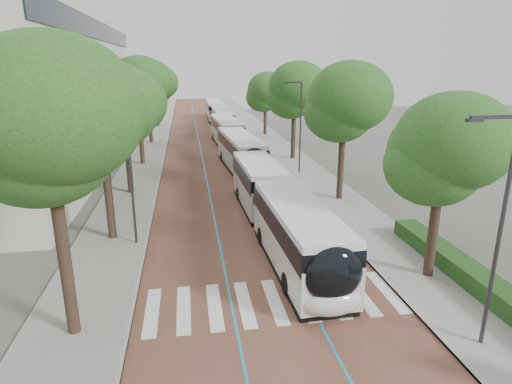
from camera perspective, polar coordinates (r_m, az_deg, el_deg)
ground at (r=17.59m, az=2.49°, el=-16.09°), size 160.00×160.00×0.00m
road at (r=55.37m, az=-5.95°, el=6.74°), size 11.00×140.00×0.02m
sidewalk_left at (r=55.45m, az=-13.75°, el=6.42°), size 4.00×140.00×0.12m
sidewalk_right at (r=56.28m, az=1.75°, el=7.04°), size 4.00×140.00×0.12m
kerb_left at (r=55.33m, az=-11.78°, el=6.53°), size 0.20×140.00×0.14m
kerb_right at (r=55.96m, az=-0.18°, el=6.99°), size 0.20×140.00×0.14m
zebra_crossing at (r=18.45m, az=2.48°, el=-14.31°), size 10.55×3.60×0.01m
lane_line_left at (r=55.30m, az=-7.61°, el=6.69°), size 0.12×126.00×0.01m
lane_line_right at (r=55.48m, az=-4.29°, el=6.82°), size 0.12×126.00×0.01m
office_building at (r=45.58m, az=-30.95°, el=11.24°), size 18.11×40.00×14.00m
hedge at (r=20.96m, az=28.18°, el=-10.88°), size 1.20×14.00×0.80m
streetlight_near at (r=15.75m, az=29.53°, el=-2.94°), size 1.82×0.20×8.00m
streetlight_far at (r=38.03m, az=5.71°, el=9.53°), size 1.82×0.20×8.00m
lamp_post_left at (r=23.30m, az=-16.40°, el=2.61°), size 0.14×0.14×8.00m
trees_left at (r=41.55m, az=-15.69°, el=12.40°), size 6.47×61.10×9.97m
trees_right at (r=39.50m, az=6.79°, el=11.92°), size 5.87×47.22×9.26m
lead_bus at (r=23.97m, az=3.08°, el=-2.55°), size 3.08×18.47×3.20m
bus_queued_0 at (r=39.50m, az=-1.96°, el=5.18°), size 3.31×12.53×3.20m
bus_queued_1 at (r=51.81m, az=-3.87°, el=7.92°), size 3.10×12.50×3.20m
bus_queued_2 at (r=63.79m, az=-4.47°, el=9.57°), size 2.62×12.42×3.20m
bus_queued_3 at (r=77.08m, az=-5.56°, el=10.77°), size 2.63×12.42×3.20m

